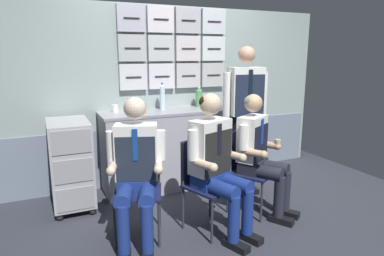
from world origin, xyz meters
name	(u,v)px	position (x,y,z in m)	size (l,w,h in m)	color
ground	(226,223)	(0.00, 0.00, -0.02)	(4.80, 4.80, 0.04)	#2F313B
galley_bulkhead	(174,93)	(0.00, 1.37, 1.10)	(4.20, 0.14, 2.15)	#93A2A1
galley_counter	(171,148)	(-0.15, 1.09, 0.47)	(1.64, 0.53, 0.94)	#9D9CA7
service_trolley	(71,162)	(-1.31, 0.94, 0.49)	(0.40, 0.65, 0.92)	black
folding_chair_left	(138,179)	(-0.81, 0.15, 0.50)	(0.51, 0.51, 0.83)	#2D2D33
crew_member_left	(136,166)	(-0.86, 0.00, 0.68)	(0.53, 0.67, 1.24)	black
folding_chair_right	(203,175)	(-0.24, 0.02, 0.50)	(0.51, 0.51, 0.83)	#2D2D33
crew_member_right	(217,159)	(-0.18, -0.13, 0.69)	(0.54, 0.68, 1.26)	black
folding_chair_by_counter	(244,162)	(0.30, 0.18, 0.50)	(0.55, 0.55, 0.83)	#2D2D33
crew_member_by_counter	(260,151)	(0.39, 0.04, 0.65)	(0.58, 0.65, 1.20)	black
crew_member_standing	(245,108)	(0.54, 0.57, 0.99)	(0.53, 0.30, 1.67)	black
water_bottle_blue_cap	(162,97)	(-0.22, 1.18, 1.09)	(0.06, 0.06, 0.32)	silver
water_bottle_tall	(199,97)	(0.27, 1.20, 1.05)	(0.08, 0.08, 0.25)	#519755
paper_cup_tan	(115,108)	(-0.78, 1.20, 0.98)	(0.07, 0.07, 0.09)	white
coffee_cup_white	(144,111)	(-0.52, 0.94, 0.98)	(0.07, 0.07, 0.07)	tan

